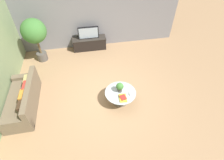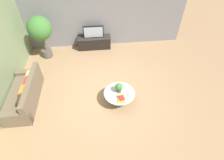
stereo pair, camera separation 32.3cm
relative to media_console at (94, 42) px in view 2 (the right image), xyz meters
The scene contains 11 objects.
ground_plane 2.97m from the media_console, 83.68° to the right, with size 24.00×24.00×0.00m, color #9E7A56.
back_wall_stone 1.30m from the media_console, 44.50° to the left, with size 7.40×0.12×3.00m, color slate.
media_console is the anchor object (origin of this frame).
television 0.52m from the media_console, 90.00° to the right, with size 0.88×0.13×0.52m.
coffee_table 3.37m from the media_console, 78.10° to the right, with size 0.99×0.99×0.42m.
couch_by_wall 3.76m from the media_console, 128.63° to the right, with size 0.84×2.01×0.84m.
potted_palm_tall 2.32m from the media_console, 167.06° to the right, with size 0.93×0.93×1.81m.
potted_plant_tabletop 3.32m from the media_console, 78.08° to the right, with size 0.24×0.24×0.33m.
book_stack 3.63m from the media_console, 78.64° to the right, with size 0.25×0.33×0.07m.
remote_black 3.13m from the media_console, 75.45° to the right, with size 0.04×0.16×0.02m, color black.
remote_silver 3.57m from the media_console, 74.42° to the right, with size 0.04×0.16×0.02m, color gray.
Camera 2 is at (-0.26, -4.01, 4.57)m, focal length 28.00 mm.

